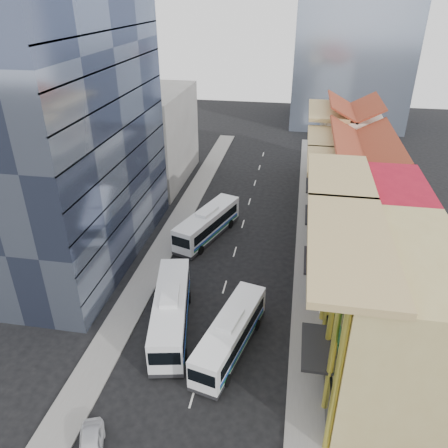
% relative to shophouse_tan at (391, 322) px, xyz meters
% --- Properties ---
extents(ground, '(200.00, 200.00, 0.00)m').
position_rel_shophouse_tan_xyz_m(ground, '(-14.00, -5.00, -6.00)').
color(ground, black).
rests_on(ground, ground).
extents(sidewalk_right, '(3.00, 90.00, 0.15)m').
position_rel_shophouse_tan_xyz_m(sidewalk_right, '(-5.50, 17.00, -5.92)').
color(sidewalk_right, slate).
rests_on(sidewalk_right, ground).
extents(sidewalk_left, '(3.00, 90.00, 0.15)m').
position_rel_shophouse_tan_xyz_m(sidewalk_left, '(-22.50, 17.00, -5.92)').
color(sidewalk_left, slate).
rests_on(sidewalk_left, ground).
extents(shophouse_tan, '(8.00, 14.00, 12.00)m').
position_rel_shophouse_tan_xyz_m(shophouse_tan, '(0.00, 0.00, 0.00)').
color(shophouse_tan, tan).
rests_on(shophouse_tan, ground).
extents(shophouse_red, '(8.00, 10.00, 12.00)m').
position_rel_shophouse_tan_xyz_m(shophouse_red, '(0.00, 12.00, 0.00)').
color(shophouse_red, '#A91326').
rests_on(shophouse_red, ground).
extents(shophouse_cream_near, '(8.00, 9.00, 10.00)m').
position_rel_shophouse_tan_xyz_m(shophouse_cream_near, '(0.00, 21.50, -1.00)').
color(shophouse_cream_near, '#EDE5CF').
rests_on(shophouse_cream_near, ground).
extents(shophouse_cream_mid, '(8.00, 9.00, 10.00)m').
position_rel_shophouse_tan_xyz_m(shophouse_cream_mid, '(0.00, 30.50, -1.00)').
color(shophouse_cream_mid, '#EDE5CF').
rests_on(shophouse_cream_mid, ground).
extents(shophouse_cream_far, '(8.00, 12.00, 11.00)m').
position_rel_shophouse_tan_xyz_m(shophouse_cream_far, '(0.00, 41.00, -0.50)').
color(shophouse_cream_far, '#EDE5CF').
rests_on(shophouse_cream_far, ground).
extents(office_tower, '(12.00, 26.00, 30.00)m').
position_rel_shophouse_tan_xyz_m(office_tower, '(-31.00, 14.00, 9.00)').
color(office_tower, '#3C455F').
rests_on(office_tower, ground).
extents(office_block_far, '(10.00, 18.00, 14.00)m').
position_rel_shophouse_tan_xyz_m(office_block_far, '(-30.00, 37.00, 1.00)').
color(office_block_far, gray).
rests_on(office_block_far, ground).
extents(bus_left_near, '(5.27, 12.57, 3.93)m').
position_rel_shophouse_tan_xyz_m(bus_left_near, '(-17.63, 3.08, -4.04)').
color(bus_left_near, silver).
rests_on(bus_left_near, ground).
extents(bus_left_far, '(6.42, 12.02, 3.77)m').
position_rel_shophouse_tan_xyz_m(bus_left_far, '(-17.86, 19.89, -4.11)').
color(bus_left_far, silver).
rests_on(bus_left_far, ground).
extents(bus_right, '(5.07, 11.33, 3.54)m').
position_rel_shophouse_tan_xyz_m(bus_right, '(-12.00, 1.31, -4.23)').
color(bus_right, white).
rests_on(bus_right, ground).
extents(sedan_left, '(2.99, 4.41, 1.39)m').
position_rel_shophouse_tan_xyz_m(sedan_left, '(-19.50, -9.65, -5.30)').
color(sedan_left, silver).
rests_on(sedan_left, ground).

